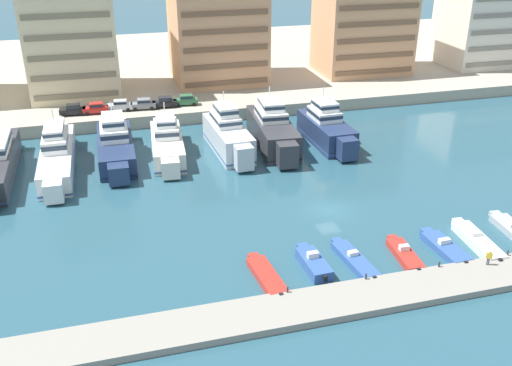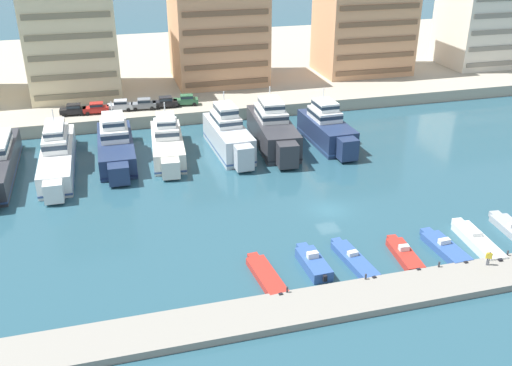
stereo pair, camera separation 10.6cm
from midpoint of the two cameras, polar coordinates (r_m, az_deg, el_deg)
The scene contains 30 objects.
ground_plane at distance 67.95m, azimuth 7.28°, elevation -2.67°, with size 400.00×400.00×0.00m, color #285160.
quay_promenade at distance 129.85m, azimuth -4.33°, elevation 11.72°, with size 180.00×70.00×2.06m, color #ADA38E.
pier_dock at distance 54.86m, azimuth 14.07°, elevation -10.44°, with size 120.00×4.72×0.71m, color gray.
yacht_white_left at distance 82.07m, azimuth -19.32°, elevation 2.75°, with size 4.27×22.34×7.60m.
yacht_navy_mid_left at distance 82.97m, azimuth -13.91°, elevation 3.73°, with size 5.02×18.97×7.75m.
yacht_ivory_center_left at distance 82.77m, azimuth -8.91°, elevation 4.03°, with size 5.45×17.69×7.29m.
yacht_silver_center at distance 83.14m, azimuth -2.83°, elevation 4.79°, with size 5.06×16.70×8.50m.
yacht_charcoal_center_right at distance 85.31m, azimuth 1.65°, elevation 5.36°, with size 6.08×19.26×8.44m.
yacht_navy_mid_right at distance 86.78m, azimuth 7.06°, elevation 5.42°, with size 5.06×15.87×8.11m.
motorboat_red_far_left at distance 55.26m, azimuth 0.98°, elevation -9.26°, with size 2.49×7.68×0.81m.
motorboat_blue_left at distance 57.01m, azimuth 5.68°, elevation -7.93°, with size 2.18×6.31×1.67m.
motorboat_blue_mid_left at distance 58.37m, azimuth 9.73°, elevation -7.56°, with size 2.46×7.99×1.15m.
motorboat_red_center_left at distance 60.24m, azimuth 14.57°, elevation -6.90°, with size 2.28×6.87×1.30m.
motorboat_blue_center at distance 62.57m, azimuth 18.31°, elevation -6.12°, with size 2.44×7.37×1.28m.
motorboat_white_center_right at distance 64.70m, azimuth 21.20°, elevation -5.42°, with size 2.57×8.80×1.37m.
car_black_far_left at distance 97.27m, azimuth -17.87°, elevation 7.04°, with size 4.20×2.14×1.80m.
car_red_left at distance 96.92m, azimuth -15.76°, elevation 7.25°, with size 4.16×2.05×1.80m.
car_silver_mid_left at distance 97.36m, azimuth -13.49°, elevation 7.59°, with size 4.24×2.23×1.80m.
car_grey_center_left at distance 97.26m, azimuth -11.23°, elevation 7.79°, with size 4.22×2.17×1.80m.
car_black_center at distance 97.65m, azimuth -9.13°, elevation 8.03°, with size 4.15×2.01×1.80m.
car_green_center_right at distance 98.31m, azimuth -7.06°, elevation 8.28°, with size 4.25×2.25×1.80m.
apartment_block_left at distance 107.32m, azimuth -18.31°, elevation 15.51°, with size 15.27×16.08×28.67m.
apartment_block_mid_left at distance 111.35m, azimuth -3.93°, elevation 14.96°, with size 17.06×15.62×20.88m.
apartment_block_center_left at distance 119.45m, azimuth 10.73°, elevation 16.01°, with size 17.94×12.91×23.72m.
apartment_block_center at distance 133.83m, azimuth 21.96°, elevation 14.51°, with size 17.91×13.82×18.43m.
pedestrian_near_edge at distance 60.03m, azimuth 22.23°, elevation -6.82°, with size 0.57×0.39×1.61m.
bollard_west at distance 52.42m, azimuth 3.11°, elevation -10.56°, with size 0.20×0.20×0.61m.
bollard_west_mid at distance 54.98m, azimuth 10.89°, elevation -9.13°, with size 0.20×0.20×0.61m.
bollard_east_mid at distance 58.45m, azimuth 17.81°, elevation -7.71°, with size 0.20×0.20×0.61m.
bollard_east at distance 62.69m, azimuth 23.83°, elevation -6.38°, with size 0.20×0.20×0.61m.
Camera 1 is at (-24.06, -54.98, 31.88)m, focal length 40.00 mm.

